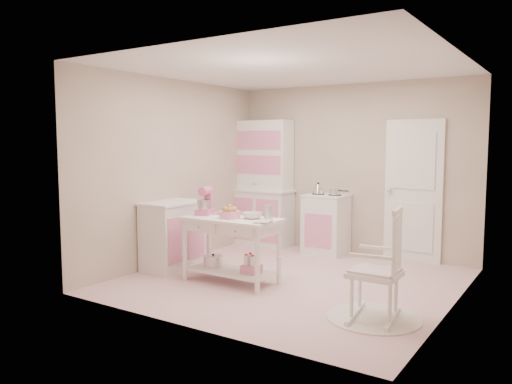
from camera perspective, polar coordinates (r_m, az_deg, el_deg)
room_shell at (r=6.08m, az=4.14°, el=5.07°), size 3.84×3.84×2.62m
door at (r=7.49m, az=17.54°, el=0.12°), size 0.82×0.05×2.04m
hutch at (r=8.30m, az=0.70°, el=1.05°), size 1.06×0.50×2.08m
stove at (r=7.75m, az=8.01°, el=-3.66°), size 0.62×0.57×0.92m
base_cabinet at (r=6.86m, az=-9.51°, el=-4.91°), size 0.54×0.84×0.92m
lace_rug at (r=5.15m, az=13.29°, el=-13.80°), size 0.92×0.92×0.01m
rocking_chair at (r=5.00m, az=13.44°, el=-7.91°), size 0.58×0.78×1.10m
work_table at (r=6.15m, az=-2.87°, el=-6.64°), size 1.20×0.60×0.80m
stand_mixer at (r=6.32m, az=-5.86°, el=-1.08°), size 0.27×0.32×0.34m
cookie_tray at (r=6.31m, az=-3.02°, el=-2.56°), size 0.34×0.24×0.02m
bread_basket at (r=6.02m, az=-3.02°, el=-2.60°), size 0.25×0.25×0.09m
mixing_bowl at (r=5.99m, az=-0.42°, el=-2.71°), size 0.24×0.24×0.07m
metal_pitcher at (r=5.95m, az=1.45°, el=-2.30°), size 0.10×0.10×0.17m
recipe_book at (r=5.72m, az=0.05°, el=-3.37°), size 0.21×0.26×0.02m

